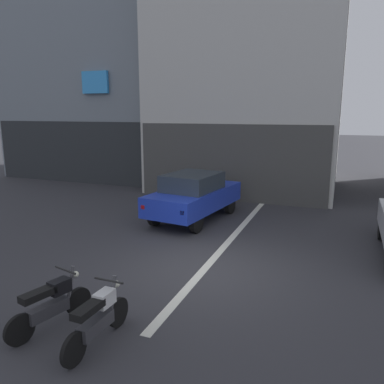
% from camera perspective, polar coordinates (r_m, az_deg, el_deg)
% --- Properties ---
extents(ground_plane, '(120.00, 120.00, 0.00)m').
position_cam_1_polar(ground_plane, '(9.22, 1.92, -11.50)').
color(ground_plane, '#333338').
extents(lane_centre_line, '(0.20, 18.00, 0.01)m').
position_cam_1_polar(lane_centre_line, '(14.72, 9.73, -2.64)').
color(lane_centre_line, silver).
rests_on(lane_centre_line, ground).
extents(car_blue_crossing_near, '(2.30, 4.30, 1.64)m').
position_cam_1_polar(car_blue_crossing_near, '(13.01, 0.30, -0.41)').
color(car_blue_crossing_near, black).
rests_on(car_blue_crossing_near, ground).
extents(motorcycle_black_row_leftmost, '(0.59, 1.64, 0.98)m').
position_cam_1_polar(motorcycle_black_row_leftmost, '(7.16, -20.51, -15.51)').
color(motorcycle_black_row_leftmost, black).
rests_on(motorcycle_black_row_leftmost, ground).
extents(motorcycle_white_row_left_mid, '(0.55, 1.67, 0.98)m').
position_cam_1_polar(motorcycle_white_row_left_mid, '(6.51, -14.02, -17.94)').
color(motorcycle_white_row_left_mid, black).
rests_on(motorcycle_white_row_left_mid, ground).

